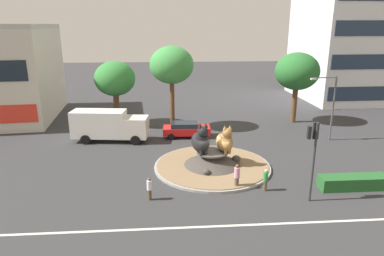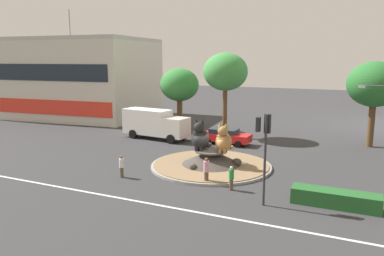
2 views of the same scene
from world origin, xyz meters
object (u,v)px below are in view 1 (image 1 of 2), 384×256
Objects in this scene: pedestrian_green_shirt at (266,179)px; pedestrian_pink_shirt at (237,176)px; sedan_on_far_lane at (186,129)px; cat_statue_tabby at (225,141)px; streetlight_arm at (330,103)px; second_tree_near_tower at (172,65)px; pedestrian_white_shirt at (149,188)px; third_tree_left at (297,72)px; cat_statue_black at (201,141)px; delivery_box_truck at (108,125)px; traffic_light_mast at (313,145)px; broadleaf_tree_behind_island at (115,79)px.

pedestrian_pink_shirt reaches higher than pedestrian_green_shirt.
pedestrian_green_shirt is at bearing -66.92° from sedan_on_far_lane.
cat_statue_tabby is 12.49m from streetlight_arm.
second_tree_near_tower is 5.66× the size of pedestrian_white_shirt.
pedestrian_pink_shirt is (-9.83, -16.22, -4.84)m from third_tree_left.
cat_statue_tabby is 0.52× the size of sedan_on_far_lane.
cat_statue_black is 1.88m from cat_statue_tabby.
cat_statue_black is 0.36× the size of delivery_box_truck.
delivery_box_truck reaches higher than pedestrian_white_shirt.
streetlight_arm is 21.18m from delivery_box_truck.
cat_statue_tabby is 0.33× the size of delivery_box_truck.
pedestrian_green_shirt is (5.94, -15.31, -5.92)m from second_tree_near_tower.
traffic_light_mast reaches higher than cat_statue_black.
cat_statue_black is 0.34× the size of third_tree_left.
third_tree_left is (13.90, 1.34, -0.96)m from second_tree_near_tower.
broadleaf_tree_behind_island is at bearing 43.67° from traffic_light_mast.
cat_statue_tabby reaches higher than pedestrian_green_shirt.
cat_statue_tabby is 16.36m from third_tree_left.
second_tree_near_tower is at bearing 28.00° from pedestrian_white_shirt.
cat_statue_black is at bearing -102.22° from cat_statue_tabby.
third_tree_left reaches higher than pedestrian_white_shirt.
pedestrian_white_shirt is (-1.80, -16.02, -5.92)m from second_tree_near_tower.
second_tree_near_tower is (-8.32, 16.82, 2.96)m from traffic_light_mast.
sedan_on_far_lane is at bearing -13.37° from streetlight_arm.
third_tree_left reaches higher than pedestrian_green_shirt.
cat_statue_black reaches higher than cat_statue_tabby.
pedestrian_white_shirt is 0.87× the size of pedestrian_pink_shirt.
pedestrian_white_shirt is at bearing -49.63° from cat_statue_black.
second_tree_near_tower is 16.48m from pedestrian_pink_shirt.
second_tree_near_tower is 17.46m from pedestrian_green_shirt.
traffic_light_mast is at bearing -60.63° from sedan_on_far_lane.
broadleaf_tree_behind_island is at bearing 87.42° from pedestrian_green_shirt.
cat_statue_black reaches higher than pedestrian_pink_shirt.
pedestrian_green_shirt is at bearing 13.51° from cat_statue_tabby.
delivery_box_truck is at bearing -8.36° from streetlight_arm.
pedestrian_white_shirt is 13.15m from sedan_on_far_lane.
streetlight_arm reaches higher than cat_statue_black.
streetlight_arm is at bearing 101.85° from cat_statue_black.
pedestrian_green_shirt reaches higher than sedan_on_far_lane.
traffic_light_mast is (6.34, -5.76, 1.57)m from cat_statue_black.
pedestrian_pink_shirt is (-10.75, -9.59, -2.79)m from streetlight_arm.
second_tree_near_tower is at bearing 73.34° from pedestrian_green_shirt.
traffic_light_mast is at bearing -107.10° from third_tree_left.
cat_statue_tabby is at bearing 77.92° from cat_statue_black.
cat_statue_tabby is at bearing -129.04° from third_tree_left.
cat_statue_black is 1.09× the size of cat_statue_tabby.
third_tree_left reaches higher than broadleaf_tree_behind_island.
cat_statue_tabby is at bearing 22.95° from streetlight_arm.
broadleaf_tree_behind_island is at bearing -23.41° from streetlight_arm.
pedestrian_green_shirt is 0.87× the size of pedestrian_pink_shirt.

